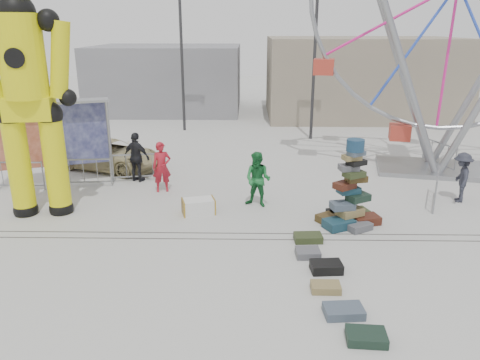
{
  "coord_description": "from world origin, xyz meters",
  "views": [
    {
      "loc": [
        -0.31,
        -11.4,
        5.76
      ],
      "look_at": [
        -0.57,
        2.4,
        1.17
      ],
      "focal_mm": 35.0,
      "sensor_mm": 36.0,
      "label": 1
    }
  ],
  "objects_px": {
    "ferris_wheel": "(455,10)",
    "banner_scaffold": "(48,123)",
    "barricade_dummy_a": "(16,175)",
    "barricade_wheel_back": "(439,155)",
    "parked_suv": "(111,155)",
    "pedestrian_black": "(137,157)",
    "pedestrian_green": "(258,180)",
    "suitcase_tower": "(350,201)",
    "crash_test_dummy": "(27,91)",
    "pedestrian_grey": "(461,177)",
    "barricade_dummy_b": "(84,172)",
    "lamp_post_left": "(183,49)",
    "barricade_wheel_front": "(436,188)",
    "lamp_post_right": "(317,52)",
    "steamer_trunk": "(198,206)",
    "pedestrian_red": "(162,167)",
    "barricade_dummy_c": "(140,167)"
  },
  "relations": [
    {
      "from": "barricade_dummy_c",
      "to": "pedestrian_red",
      "type": "relative_size",
      "value": 1.1
    },
    {
      "from": "barricade_dummy_b",
      "to": "pedestrian_black",
      "type": "xyz_separation_m",
      "value": [
        1.86,
        0.68,
        0.41
      ]
    },
    {
      "from": "suitcase_tower",
      "to": "pedestrian_green",
      "type": "relative_size",
      "value": 1.43
    },
    {
      "from": "ferris_wheel",
      "to": "pedestrian_grey",
      "type": "bearing_deg",
      "value": -86.33
    },
    {
      "from": "barricade_wheel_back",
      "to": "parked_suv",
      "type": "xyz_separation_m",
      "value": [
        -13.79,
        -0.49,
        0.06
      ]
    },
    {
      "from": "ferris_wheel",
      "to": "banner_scaffold",
      "type": "height_order",
      "value": "ferris_wheel"
    },
    {
      "from": "suitcase_tower",
      "to": "lamp_post_left",
      "type": "bearing_deg",
      "value": 94.52
    },
    {
      "from": "pedestrian_green",
      "to": "lamp_post_left",
      "type": "bearing_deg",
      "value": 131.05
    },
    {
      "from": "barricade_dummy_c",
      "to": "barricade_wheel_front",
      "type": "relative_size",
      "value": 1.0
    },
    {
      "from": "pedestrian_grey",
      "to": "steamer_trunk",
      "type": "bearing_deg",
      "value": -66.56
    },
    {
      "from": "suitcase_tower",
      "to": "pedestrian_red",
      "type": "distance_m",
      "value": 6.77
    },
    {
      "from": "parked_suv",
      "to": "pedestrian_green",
      "type": "bearing_deg",
      "value": -102.46
    },
    {
      "from": "suitcase_tower",
      "to": "barricade_dummy_c",
      "type": "distance_m",
      "value": 8.28
    },
    {
      "from": "barricade_dummy_b",
      "to": "parked_suv",
      "type": "distance_m",
      "value": 2.31
    },
    {
      "from": "crash_test_dummy",
      "to": "parked_suv",
      "type": "xyz_separation_m",
      "value": [
        0.83,
        4.9,
        -3.3
      ]
    },
    {
      "from": "crash_test_dummy",
      "to": "pedestrian_green",
      "type": "height_order",
      "value": "crash_test_dummy"
    },
    {
      "from": "barricade_wheel_back",
      "to": "parked_suv",
      "type": "height_order",
      "value": "parked_suv"
    },
    {
      "from": "barricade_dummy_b",
      "to": "pedestrian_grey",
      "type": "bearing_deg",
      "value": -10.36
    },
    {
      "from": "banner_scaffold",
      "to": "steamer_trunk",
      "type": "xyz_separation_m",
      "value": [
        5.7,
        -2.76,
        -2.13
      ]
    },
    {
      "from": "lamp_post_right",
      "to": "barricade_dummy_a",
      "type": "distance_m",
      "value": 15.05
    },
    {
      "from": "barricade_dummy_a",
      "to": "pedestrian_black",
      "type": "xyz_separation_m",
      "value": [
        4.2,
        1.08,
        0.41
      ]
    },
    {
      "from": "steamer_trunk",
      "to": "ferris_wheel",
      "type": "bearing_deg",
      "value": 11.83
    },
    {
      "from": "suitcase_tower",
      "to": "banner_scaffold",
      "type": "xyz_separation_m",
      "value": [
        -10.35,
        3.46,
        1.63
      ]
    },
    {
      "from": "barricade_dummy_a",
      "to": "barricade_dummy_b",
      "type": "relative_size",
      "value": 1.0
    },
    {
      "from": "pedestrian_green",
      "to": "parked_suv",
      "type": "bearing_deg",
      "value": 168.5
    },
    {
      "from": "pedestrian_green",
      "to": "pedestrian_grey",
      "type": "height_order",
      "value": "pedestrian_green"
    },
    {
      "from": "ferris_wheel",
      "to": "barricade_dummy_b",
      "type": "distance_m",
      "value": 15.13
    },
    {
      "from": "steamer_trunk",
      "to": "barricade_dummy_a",
      "type": "xyz_separation_m",
      "value": [
        -6.88,
        2.14,
        0.31
      ]
    },
    {
      "from": "barricade_wheel_front",
      "to": "barricade_wheel_back",
      "type": "bearing_deg",
      "value": 0.59
    },
    {
      "from": "lamp_post_left",
      "to": "pedestrian_green",
      "type": "relative_size",
      "value": 4.33
    },
    {
      "from": "barricade_wheel_back",
      "to": "pedestrian_black",
      "type": "distance_m",
      "value": 12.5
    },
    {
      "from": "ferris_wheel",
      "to": "pedestrian_black",
      "type": "height_order",
      "value": "ferris_wheel"
    },
    {
      "from": "pedestrian_green",
      "to": "pedestrian_black",
      "type": "height_order",
      "value": "pedestrian_black"
    },
    {
      "from": "suitcase_tower",
      "to": "pedestrian_red",
      "type": "height_order",
      "value": "suitcase_tower"
    },
    {
      "from": "barricade_dummy_b",
      "to": "lamp_post_right",
      "type": "bearing_deg",
      "value": 34.95
    },
    {
      "from": "lamp_post_left",
      "to": "barricade_dummy_c",
      "type": "xyz_separation_m",
      "value": [
        -0.6,
        -9.21,
        -3.93
      ]
    },
    {
      "from": "lamp_post_left",
      "to": "crash_test_dummy",
      "type": "xyz_separation_m",
      "value": [
        -2.97,
        -12.59,
        -0.58
      ]
    },
    {
      "from": "pedestrian_grey",
      "to": "parked_suv",
      "type": "distance_m",
      "value": 13.43
    },
    {
      "from": "crash_test_dummy",
      "to": "banner_scaffold",
      "type": "relative_size",
      "value": 1.7
    },
    {
      "from": "pedestrian_black",
      "to": "lamp_post_right",
      "type": "bearing_deg",
      "value": -113.04
    },
    {
      "from": "crash_test_dummy",
      "to": "steamer_trunk",
      "type": "xyz_separation_m",
      "value": [
        4.97,
        0.08,
        -3.67
      ]
    },
    {
      "from": "barricade_wheel_front",
      "to": "parked_suv",
      "type": "distance_m",
      "value": 12.63
    },
    {
      "from": "barricade_dummy_c",
      "to": "pedestrian_black",
      "type": "relative_size",
      "value": 1.04
    },
    {
      "from": "banner_scaffold",
      "to": "lamp_post_right",
      "type": "bearing_deg",
      "value": 15.94
    },
    {
      "from": "pedestrian_grey",
      "to": "crash_test_dummy",
      "type": "bearing_deg",
      "value": -69.17
    },
    {
      "from": "pedestrian_red",
      "to": "pedestrian_green",
      "type": "distance_m",
      "value": 3.7
    },
    {
      "from": "ferris_wheel",
      "to": "barricade_dummy_a",
      "type": "bearing_deg",
      "value": -159.15
    },
    {
      "from": "steamer_trunk",
      "to": "pedestrian_black",
      "type": "distance_m",
      "value": 4.25
    },
    {
      "from": "barricade_dummy_a",
      "to": "parked_suv",
      "type": "distance_m",
      "value": 3.83
    },
    {
      "from": "suitcase_tower",
      "to": "crash_test_dummy",
      "type": "height_order",
      "value": "crash_test_dummy"
    }
  ]
}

